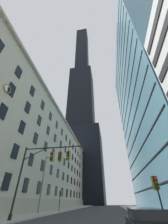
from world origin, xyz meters
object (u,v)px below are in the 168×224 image
(street_lamppost, at_px, (45,178))
(traffic_light_far_left, at_px, (60,194))
(traffic_signal_mast, at_px, (48,162))
(traffic_light_near_right, at_px, (156,185))

(street_lamppost, bearing_deg, traffic_light_far_left, 67.80)
(street_lamppost, bearing_deg, traffic_signal_mast, -64.33)
(traffic_light_near_right, relative_size, traffic_light_far_left, 0.97)
(traffic_light_far_left, bearing_deg, traffic_light_near_right, -51.13)
(traffic_signal_mast, bearing_deg, street_lamppost, 115.67)
(traffic_light_far_left, bearing_deg, street_lamppost, -112.20)
(traffic_light_far_left, distance_m, street_lamppost, 5.39)
(traffic_signal_mast, distance_m, street_lamppost, 11.10)
(traffic_signal_mast, distance_m, traffic_light_near_right, 11.20)
(street_lamppost, bearing_deg, traffic_light_near_right, -38.91)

